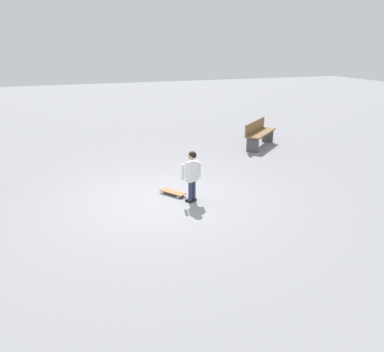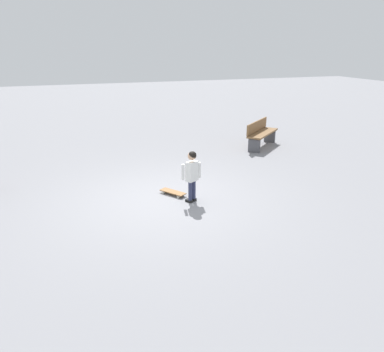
# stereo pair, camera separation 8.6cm
# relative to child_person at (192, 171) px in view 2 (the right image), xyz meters

# --- Properties ---
(ground_plane) EXTENTS (50.00, 50.00, 0.00)m
(ground_plane) POSITION_rel_child_person_xyz_m (-0.28, -0.57, -0.66)
(ground_plane) COLOR gray
(child_person) EXTENTS (0.26, 0.41, 1.06)m
(child_person) POSITION_rel_child_person_xyz_m (0.00, 0.00, 0.00)
(child_person) COLOR #2D3351
(child_person) RESTS_ON ground
(skateboard) EXTENTS (0.59, 0.49, 0.07)m
(skateboard) POSITION_rel_child_person_xyz_m (-0.48, -0.26, -0.60)
(skateboard) COLOR olive
(skateboard) RESTS_ON ground
(street_bench) EXTENTS (1.38, 1.50, 0.80)m
(street_bench) POSITION_rel_child_person_xyz_m (-3.37, 3.44, -0.23)
(street_bench) COLOR brown
(street_bench) RESTS_ON ground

